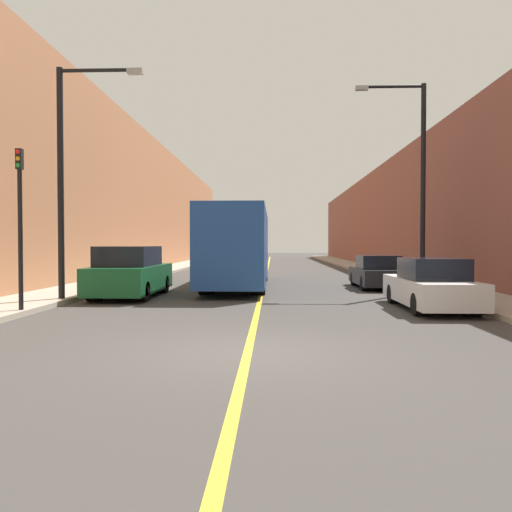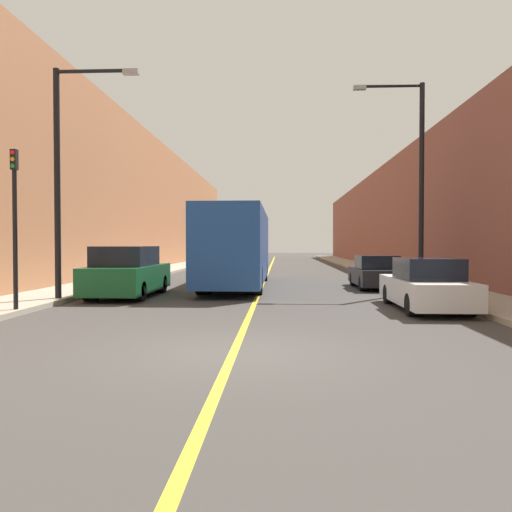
{
  "view_description": "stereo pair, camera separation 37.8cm",
  "coord_description": "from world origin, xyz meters",
  "px_view_note": "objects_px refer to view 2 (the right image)",
  "views": [
    {
      "loc": [
        0.45,
        -8.81,
        1.93
      ],
      "look_at": [
        -0.46,
        17.67,
        1.29
      ],
      "focal_mm": 35.0,
      "sensor_mm": 36.0,
      "label": 1
    },
    {
      "loc": [
        0.83,
        -8.79,
        1.93
      ],
      "look_at": [
        -0.46,
        17.67,
        1.29
      ],
      "focal_mm": 35.0,
      "sensor_mm": 36.0,
      "label": 2
    }
  ],
  "objects_px": {
    "bus": "(237,246)",
    "parked_suv_left": "(128,273)",
    "street_lamp_right": "(415,172)",
    "car_right_near": "(426,286)",
    "street_lamp_left": "(65,167)",
    "car_right_mid": "(376,273)",
    "traffic_light": "(15,223)"
  },
  "relations": [
    {
      "from": "car_right_near",
      "to": "street_lamp_left",
      "type": "relative_size",
      "value": 0.61
    },
    {
      "from": "car_right_near",
      "to": "bus",
      "type": "bearing_deg",
      "value": 129.15
    },
    {
      "from": "bus",
      "to": "car_right_mid",
      "type": "bearing_deg",
      "value": -5.11
    },
    {
      "from": "car_right_near",
      "to": "car_right_mid",
      "type": "height_order",
      "value": "car_right_near"
    },
    {
      "from": "bus",
      "to": "traffic_light",
      "type": "bearing_deg",
      "value": -119.65
    },
    {
      "from": "bus",
      "to": "traffic_light",
      "type": "relative_size",
      "value": 2.66
    },
    {
      "from": "car_right_mid",
      "to": "car_right_near",
      "type": "bearing_deg",
      "value": -89.19
    },
    {
      "from": "car_right_mid",
      "to": "street_lamp_left",
      "type": "relative_size",
      "value": 0.56
    },
    {
      "from": "bus",
      "to": "car_right_mid",
      "type": "height_order",
      "value": "bus"
    },
    {
      "from": "car_right_near",
      "to": "street_lamp_left",
      "type": "distance_m",
      "value": 11.95
    },
    {
      "from": "bus",
      "to": "car_right_near",
      "type": "distance_m",
      "value": 9.87
    },
    {
      "from": "bus",
      "to": "parked_suv_left",
      "type": "bearing_deg",
      "value": -129.21
    },
    {
      "from": "parked_suv_left",
      "to": "traffic_light",
      "type": "xyz_separation_m",
      "value": [
        -1.61,
        -4.75,
        1.65
      ]
    },
    {
      "from": "bus",
      "to": "car_right_mid",
      "type": "xyz_separation_m",
      "value": [
        6.09,
        -0.54,
        -1.17
      ]
    },
    {
      "from": "parked_suv_left",
      "to": "car_right_near",
      "type": "height_order",
      "value": "parked_suv_left"
    },
    {
      "from": "street_lamp_left",
      "to": "street_lamp_right",
      "type": "xyz_separation_m",
      "value": [
        12.4,
        4.22,
        0.35
      ]
    },
    {
      "from": "car_right_near",
      "to": "street_lamp_left",
      "type": "bearing_deg",
      "value": 173.94
    },
    {
      "from": "street_lamp_left",
      "to": "street_lamp_right",
      "type": "relative_size",
      "value": 0.92
    },
    {
      "from": "car_right_mid",
      "to": "traffic_light",
      "type": "xyz_separation_m",
      "value": [
        -11.34,
        -8.68,
        1.85
      ]
    },
    {
      "from": "car_right_near",
      "to": "parked_suv_left",
      "type": "bearing_deg",
      "value": 162.3
    },
    {
      "from": "parked_suv_left",
      "to": "street_lamp_right",
      "type": "bearing_deg",
      "value": 11.76
    },
    {
      "from": "bus",
      "to": "street_lamp_right",
      "type": "height_order",
      "value": "street_lamp_right"
    },
    {
      "from": "car_right_near",
      "to": "traffic_light",
      "type": "bearing_deg",
      "value": -171.96
    },
    {
      "from": "bus",
      "to": "car_right_near",
      "type": "relative_size",
      "value": 2.53
    },
    {
      "from": "bus",
      "to": "parked_suv_left",
      "type": "height_order",
      "value": "bus"
    },
    {
      "from": "parked_suv_left",
      "to": "car_right_near",
      "type": "bearing_deg",
      "value": -17.7
    },
    {
      "from": "car_right_near",
      "to": "street_lamp_right",
      "type": "bearing_deg",
      "value": 78.35
    },
    {
      "from": "parked_suv_left",
      "to": "car_right_near",
      "type": "xyz_separation_m",
      "value": [
        9.83,
        -3.14,
        -0.17
      ]
    },
    {
      "from": "street_lamp_right",
      "to": "traffic_light",
      "type": "xyz_separation_m",
      "value": [
        -12.56,
        -7.03,
        -2.3
      ]
    },
    {
      "from": "car_right_near",
      "to": "traffic_light",
      "type": "relative_size",
      "value": 1.05
    },
    {
      "from": "bus",
      "to": "parked_suv_left",
      "type": "xyz_separation_m",
      "value": [
        -3.64,
        -4.47,
        -0.96
      ]
    },
    {
      "from": "parked_suv_left",
      "to": "street_lamp_right",
      "type": "height_order",
      "value": "street_lamp_right"
    }
  ]
}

